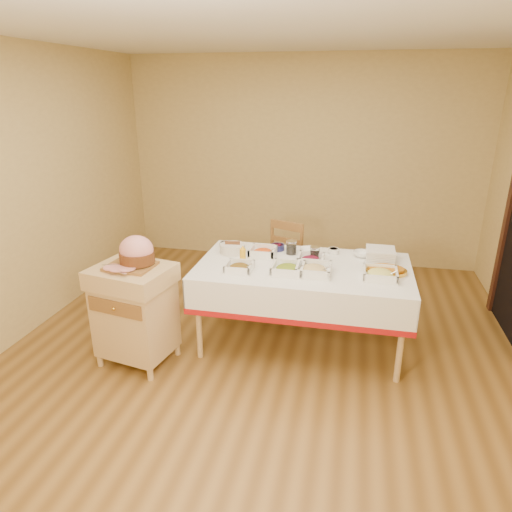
# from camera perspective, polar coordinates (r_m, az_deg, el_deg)

# --- Properties ---
(room_shell) EXTENTS (5.00, 5.00, 5.00)m
(room_shell) POSITION_cam_1_polar(r_m,az_deg,el_deg) (3.54, 0.82, 5.61)
(room_shell) COLOR brown
(room_shell) RESTS_ON ground
(dining_table) EXTENTS (1.82, 1.02, 0.76)m
(dining_table) POSITION_cam_1_polar(r_m,az_deg,el_deg) (4.01, 5.85, -3.33)
(dining_table) COLOR #D8B276
(dining_table) RESTS_ON ground
(butcher_cart) EXTENTS (0.69, 0.60, 0.85)m
(butcher_cart) POSITION_cam_1_polar(r_m,az_deg,el_deg) (3.91, -14.90, -6.43)
(butcher_cart) COLOR #D8B276
(butcher_cart) RESTS_ON ground
(dining_chair) EXTENTS (0.52, 0.51, 0.91)m
(dining_chair) POSITION_cam_1_polar(r_m,az_deg,el_deg) (4.71, 2.95, -1.25)
(dining_chair) COLOR olive
(dining_chair) RESTS_ON ground
(ham_on_board) EXTENTS (0.39, 0.37, 0.26)m
(ham_on_board) POSITION_cam_1_polar(r_m,az_deg,el_deg) (3.73, -14.80, 0.28)
(ham_on_board) COLOR olive
(ham_on_board) RESTS_ON butcher_cart
(serving_dish_a) EXTENTS (0.23, 0.22, 0.10)m
(serving_dish_a) POSITION_cam_1_polar(r_m,az_deg,el_deg) (3.81, -2.11, -1.39)
(serving_dish_a) COLOR white
(serving_dish_a) RESTS_ON dining_table
(serving_dish_b) EXTENTS (0.26, 0.26, 0.11)m
(serving_dish_b) POSITION_cam_1_polar(r_m,az_deg,el_deg) (3.77, 4.01, -1.58)
(serving_dish_b) COLOR white
(serving_dish_b) RESTS_ON dining_table
(serving_dish_c) EXTENTS (0.28, 0.28, 0.11)m
(serving_dish_c) POSITION_cam_1_polar(r_m,az_deg,el_deg) (3.77, 7.22, -1.68)
(serving_dish_c) COLOR white
(serving_dish_c) RESTS_ON dining_table
(serving_dish_d) EXTENTS (0.27, 0.27, 0.10)m
(serving_dish_d) POSITION_cam_1_polar(r_m,az_deg,el_deg) (3.80, 15.26, -2.15)
(serving_dish_d) COLOR white
(serving_dish_d) RESTS_ON dining_table
(serving_dish_e) EXTENTS (0.24, 0.23, 0.11)m
(serving_dish_e) POSITION_cam_1_polar(r_m,az_deg,el_deg) (4.15, 0.86, 0.53)
(serving_dish_e) COLOR white
(serving_dish_e) RESTS_ON dining_table
(serving_dish_f) EXTENTS (0.24, 0.22, 0.11)m
(serving_dish_f) POSITION_cam_1_polar(r_m,az_deg,el_deg) (3.99, 6.87, -0.43)
(serving_dish_f) COLOR white
(serving_dish_f) RESTS_ON dining_table
(small_bowl_left) EXTENTS (0.11, 0.11, 0.05)m
(small_bowl_left) POSITION_cam_1_polar(r_m,az_deg,el_deg) (4.37, -3.89, 1.45)
(small_bowl_left) COLOR white
(small_bowl_left) RESTS_ON dining_table
(small_bowl_mid) EXTENTS (0.13, 0.13, 0.05)m
(small_bowl_mid) POSITION_cam_1_polar(r_m,az_deg,el_deg) (4.29, 2.74, 1.14)
(small_bowl_mid) COLOR navy
(small_bowl_mid) RESTS_ON dining_table
(small_bowl_right) EXTENTS (0.10, 0.10, 0.05)m
(small_bowl_right) POSITION_cam_1_polar(r_m,az_deg,el_deg) (4.26, 9.65, 0.66)
(small_bowl_right) COLOR white
(small_bowl_right) RESTS_ON dining_table
(bowl_white_imported) EXTENTS (0.20, 0.20, 0.04)m
(bowl_white_imported) POSITION_cam_1_polar(r_m,az_deg,el_deg) (4.26, 6.59, 0.72)
(bowl_white_imported) COLOR white
(bowl_white_imported) RESTS_ON dining_table
(bowl_small_imported) EXTENTS (0.19, 0.19, 0.05)m
(bowl_small_imported) POSITION_cam_1_polar(r_m,az_deg,el_deg) (4.23, 13.09, 0.25)
(bowl_small_imported) COLOR white
(bowl_small_imported) RESTS_ON dining_table
(preserve_jar_left) EXTENTS (0.10, 0.10, 0.13)m
(preserve_jar_left) POSITION_cam_1_polar(r_m,az_deg,el_deg) (4.19, 4.44, 1.00)
(preserve_jar_left) COLOR silver
(preserve_jar_left) RESTS_ON dining_table
(preserve_jar_right) EXTENTS (0.09, 0.09, 0.11)m
(preserve_jar_right) POSITION_cam_1_polar(r_m,az_deg,el_deg) (4.08, 7.35, 0.29)
(preserve_jar_right) COLOR silver
(preserve_jar_right) RESTS_ON dining_table
(mustard_bottle) EXTENTS (0.05, 0.05, 0.17)m
(mustard_bottle) POSITION_cam_1_polar(r_m,az_deg,el_deg) (3.94, -1.66, 0.07)
(mustard_bottle) COLOR yellow
(mustard_bottle) RESTS_ON dining_table
(bread_basket) EXTENTS (0.23, 0.23, 0.10)m
(bread_basket) POSITION_cam_1_polar(r_m,az_deg,el_deg) (4.22, -2.95, 0.97)
(bread_basket) COLOR silver
(bread_basket) RESTS_ON dining_table
(plate_stack) EXTENTS (0.25, 0.25, 0.11)m
(plate_stack) POSITION_cam_1_polar(r_m,az_deg,el_deg) (4.17, 15.26, 0.18)
(plate_stack) COLOR white
(plate_stack) RESTS_ON dining_table
(brass_platter) EXTENTS (0.35, 0.25, 0.05)m
(brass_platter) POSITION_cam_1_polar(r_m,az_deg,el_deg) (3.91, 15.91, -1.73)
(brass_platter) COLOR gold
(brass_platter) RESTS_ON dining_table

